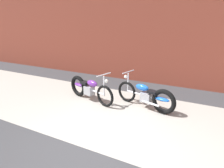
% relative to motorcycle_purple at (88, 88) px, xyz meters
% --- Properties ---
extents(ground_plane, '(80.00, 80.00, 0.00)m').
position_rel_motorcycle_purple_xyz_m(ground_plane, '(1.54, -2.22, -0.40)').
color(ground_plane, '#38383A').
extents(sidewalk_slab, '(36.00, 3.50, 0.01)m').
position_rel_motorcycle_purple_xyz_m(sidewalk_slab, '(1.54, -0.47, -0.40)').
color(sidewalk_slab, '#9E998E').
rests_on(sidewalk_slab, ground).
extents(brick_building_wall, '(36.00, 0.50, 5.38)m').
position_rel_motorcycle_purple_xyz_m(brick_building_wall, '(1.54, 2.98, 2.29)').
color(brick_building_wall, brown).
rests_on(brick_building_wall, ground).
extents(motorcycle_purple, '(1.96, 0.78, 1.03)m').
position_rel_motorcycle_purple_xyz_m(motorcycle_purple, '(0.00, 0.00, 0.00)').
color(motorcycle_purple, black).
rests_on(motorcycle_purple, ground).
extents(motorcycle_blue, '(1.97, 0.76, 1.03)m').
position_rel_motorcycle_purple_xyz_m(motorcycle_blue, '(2.00, 0.23, 0.00)').
color(motorcycle_blue, black).
rests_on(motorcycle_blue, ground).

